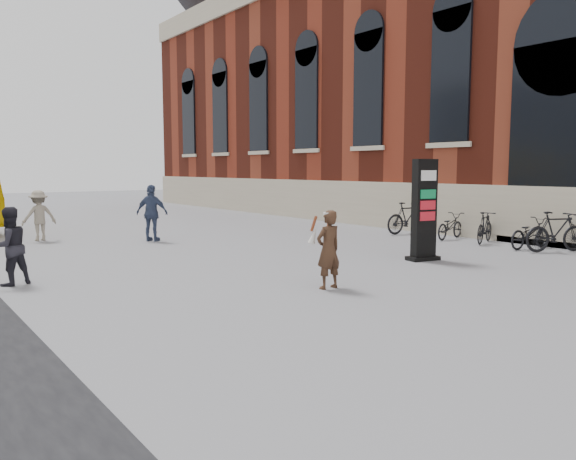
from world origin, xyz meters
TOP-DOWN VIEW (x-y plane):
  - ground at (0.00, 0.00)m, footprint 100.00×100.00m
  - station at (15.48, 6.00)m, footprint 12.15×44.50m
  - info_pylon at (4.47, 0.80)m, footprint 0.89×0.57m
  - woman at (0.31, -0.37)m, footprint 0.58×0.52m
  - pedestrian_a at (-4.62, 3.65)m, footprint 0.91×0.80m
  - pedestrian_b at (-2.51, 10.73)m, footprint 1.09×0.66m
  - pedestrian_c at (0.40, 8.47)m, footprint 1.03×1.10m
  - bike_3 at (8.60, -0.46)m, footprint 1.96×1.29m
  - bike_4 at (8.60, 0.33)m, footprint 1.76×0.70m
  - bike_5 at (8.60, 1.84)m, footprint 1.73×1.03m
  - bike_6 at (8.60, 3.17)m, footprint 1.73×0.90m
  - bike_7 at (8.60, 5.00)m, footprint 1.95×0.73m

SIDE VIEW (x-z plane):
  - ground at x=0.00m, z-range 0.00..0.00m
  - bike_6 at x=8.60m, z-range 0.00..0.86m
  - bike_4 at x=8.60m, z-range 0.00..0.91m
  - bike_5 at x=8.60m, z-range 0.00..1.00m
  - bike_7 at x=8.60m, z-range 0.00..1.14m
  - bike_3 at x=8.60m, z-range 0.00..1.15m
  - woman at x=0.31m, z-range 0.02..1.56m
  - pedestrian_a at x=-4.62m, z-range 0.00..1.57m
  - pedestrian_b at x=-2.51m, z-range 0.00..1.64m
  - pedestrian_c at x=0.40m, z-range 0.00..1.82m
  - info_pylon at x=4.47m, z-range 0.00..2.57m
  - station at x=15.48m, z-range -1.49..17.66m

